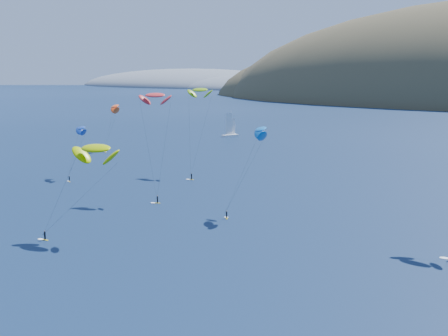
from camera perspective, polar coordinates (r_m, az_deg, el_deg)
headland at (r=948.82m, az=-1.58°, el=7.27°), size 460.00×250.00×60.00m
sailboat at (r=286.47m, az=0.57°, el=3.09°), size 10.12×9.41×12.08m
kitesurfer_1 at (r=244.31m, az=-9.94°, el=5.57°), size 9.72×12.89×19.40m
kitesurfer_2 at (r=119.61m, az=-11.64°, el=1.78°), size 12.78×10.24×19.95m
kitesurfer_3 at (r=187.25m, az=-2.22°, el=7.13°), size 8.75×12.93×27.43m
kitesurfer_5 at (r=135.14m, az=3.37°, el=3.54°), size 8.47×12.04×21.08m
kitesurfer_9 at (r=151.90m, az=-6.31°, el=6.61°), size 8.43×7.71×27.59m
kitesurfer_10 at (r=186.28m, az=-12.93°, el=3.58°), size 7.47×11.33×16.39m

